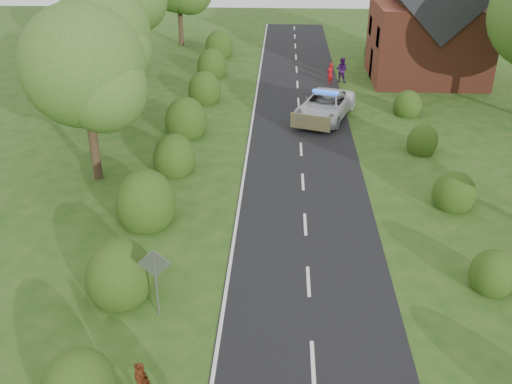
# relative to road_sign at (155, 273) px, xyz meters

# --- Properties ---
(ground) EXTENTS (120.00, 120.00, 0.00)m
(ground) POSITION_rel_road_sign_xyz_m (5.00, -2.00, -1.65)
(ground) COLOR #234C14
(road) EXTENTS (6.00, 70.00, 0.02)m
(road) POSITION_rel_road_sign_xyz_m (5.00, 13.00, -1.64)
(road) COLOR black
(road) RESTS_ON ground
(road_markings) EXTENTS (4.96, 70.00, 0.01)m
(road_markings) POSITION_rel_road_sign_xyz_m (3.40, 10.93, -1.63)
(road_markings) COLOR white
(road_markings) RESTS_ON road
(hedgerow_left) EXTENTS (2.75, 50.41, 3.00)m
(hedgerow_left) POSITION_rel_road_sign_xyz_m (-1.51, 9.69, -0.91)
(hedgerow_left) COLOR #1A3A12
(hedgerow_left) RESTS_ON ground
(hedgerow_right) EXTENTS (2.10, 45.78, 2.10)m
(hedgerow_right) POSITION_rel_road_sign_xyz_m (11.60, 9.21, -1.10)
(hedgerow_right) COLOR #1A3A12
(hedgerow_right) RESTS_ON ground
(tree_left_a) EXTENTS (5.74, 5.60, 8.38)m
(tree_left_a) POSITION_rel_road_sign_xyz_m (-4.75, 9.86, 3.69)
(tree_left_a) COLOR #332316
(tree_left_a) RESTS_ON ground
(tree_left_b) EXTENTS (5.74, 5.60, 8.07)m
(tree_left_b) POSITION_rel_road_sign_xyz_m (-6.25, 17.86, 3.39)
(tree_left_b) COLOR #332316
(tree_left_b) RESTS_ON ground
(road_sign) EXTENTS (1.06, 0.08, 2.53)m
(road_sign) POSITION_rel_road_sign_xyz_m (0.00, 0.00, 0.00)
(road_sign) COLOR gray
(road_sign) RESTS_ON ground
(house) EXTENTS (8.00, 7.40, 9.17)m
(house) POSITION_rel_road_sign_xyz_m (14.49, 28.00, 2.13)
(house) COLOR brown
(house) RESTS_ON ground
(police_van) EXTENTS (4.46, 6.35, 1.75)m
(police_van) POSITION_rel_road_sign_xyz_m (6.54, 19.01, -0.85)
(police_van) COLOR silver
(police_van) RESTS_ON ground
(pedestrian_red) EXTENTS (0.68, 0.65, 1.56)m
(pedestrian_red) POSITION_rel_road_sign_xyz_m (7.35, 26.27, -0.87)
(pedestrian_red) COLOR #AD0F15
(pedestrian_red) RESTS_ON ground
(pedestrian_purple) EXTENTS (1.08, 0.98, 1.81)m
(pedestrian_purple) POSITION_rel_road_sign_xyz_m (8.23, 26.90, -0.75)
(pedestrian_purple) COLOR #350F4D
(pedestrian_purple) RESTS_ON ground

